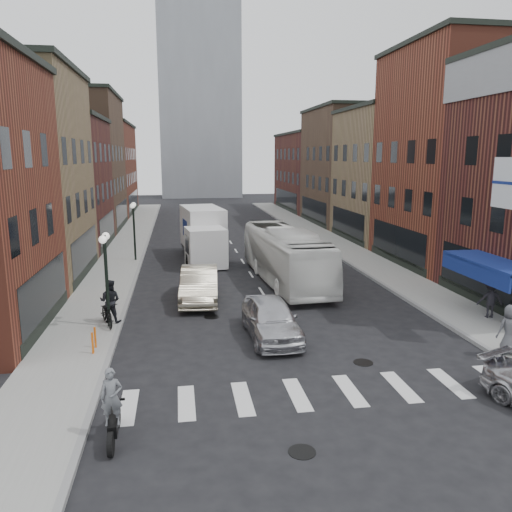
# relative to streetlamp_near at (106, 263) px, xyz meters

# --- Properties ---
(ground) EXTENTS (160.00, 160.00, 0.00)m
(ground) POSITION_rel_streetlamp_near_xyz_m (7.40, -4.00, -2.91)
(ground) COLOR black
(ground) RESTS_ON ground
(sidewalk_left) EXTENTS (3.00, 74.00, 0.15)m
(sidewalk_left) POSITION_rel_streetlamp_near_xyz_m (-1.10, 18.00, -2.84)
(sidewalk_left) COLOR gray
(sidewalk_left) RESTS_ON ground
(sidewalk_right) EXTENTS (3.00, 74.00, 0.15)m
(sidewalk_right) POSITION_rel_streetlamp_near_xyz_m (15.90, 18.00, -2.84)
(sidewalk_right) COLOR gray
(sidewalk_right) RESTS_ON ground
(curb_left) EXTENTS (0.20, 74.00, 0.16)m
(curb_left) POSITION_rel_streetlamp_near_xyz_m (0.40, 18.00, -2.91)
(curb_left) COLOR gray
(curb_left) RESTS_ON ground
(curb_right) EXTENTS (0.20, 74.00, 0.16)m
(curb_right) POSITION_rel_streetlamp_near_xyz_m (14.40, 18.00, -2.91)
(curb_right) COLOR gray
(curb_right) RESTS_ON ground
(crosswalk_stripes) EXTENTS (12.00, 2.20, 0.01)m
(crosswalk_stripes) POSITION_rel_streetlamp_near_xyz_m (7.40, -7.00, -2.91)
(crosswalk_stripes) COLOR silver
(crosswalk_stripes) RESTS_ON ground
(bldg_left_mid_b) EXTENTS (10.30, 10.20, 10.30)m
(bldg_left_mid_b) POSITION_rel_streetlamp_near_xyz_m (-7.59, 20.00, 2.24)
(bldg_left_mid_b) COLOR #461A19
(bldg_left_mid_b) RESTS_ON ground
(bldg_left_far_a) EXTENTS (10.30, 12.20, 13.30)m
(bldg_left_far_a) POSITION_rel_streetlamp_near_xyz_m (-7.59, 31.00, 3.74)
(bldg_left_far_a) COLOR #513828
(bldg_left_far_a) RESTS_ON ground
(bldg_left_far_b) EXTENTS (10.30, 16.20, 11.30)m
(bldg_left_far_b) POSITION_rel_streetlamp_near_xyz_m (-7.59, 45.00, 2.74)
(bldg_left_far_b) COLOR maroon
(bldg_left_far_b) RESTS_ON ground
(bldg_right_mid_a) EXTENTS (10.30, 10.20, 14.30)m
(bldg_right_mid_a) POSITION_rel_streetlamp_near_xyz_m (22.40, 10.00, 4.24)
(bldg_right_mid_a) COLOR maroon
(bldg_right_mid_a) RESTS_ON ground
(bldg_right_mid_b) EXTENTS (10.30, 10.20, 11.30)m
(bldg_right_mid_b) POSITION_rel_streetlamp_near_xyz_m (22.39, 20.00, 2.74)
(bldg_right_mid_b) COLOR olive
(bldg_right_mid_b) RESTS_ON ground
(bldg_right_far_a) EXTENTS (10.30, 12.20, 12.30)m
(bldg_right_far_a) POSITION_rel_streetlamp_near_xyz_m (22.39, 31.00, 3.24)
(bldg_right_far_a) COLOR #513828
(bldg_right_far_a) RESTS_ON ground
(bldg_right_far_b) EXTENTS (10.30, 16.20, 10.30)m
(bldg_right_far_b) POSITION_rel_streetlamp_near_xyz_m (22.39, 45.00, 2.24)
(bldg_right_far_b) COLOR #461A19
(bldg_right_far_b) RESTS_ON ground
(awning_blue) EXTENTS (1.80, 5.00, 0.78)m
(awning_blue) POSITION_rel_streetlamp_near_xyz_m (16.33, -1.50, -0.28)
(awning_blue) COLOR navy
(awning_blue) RESTS_ON ground
(distant_tower) EXTENTS (14.00, 14.00, 50.00)m
(distant_tower) POSITION_rel_streetlamp_near_xyz_m (7.40, 74.00, 22.09)
(distant_tower) COLOR #9399A0
(distant_tower) RESTS_ON ground
(streetlamp_near) EXTENTS (0.32, 1.22, 4.11)m
(streetlamp_near) POSITION_rel_streetlamp_near_xyz_m (0.00, 0.00, 0.00)
(streetlamp_near) COLOR black
(streetlamp_near) RESTS_ON ground
(streetlamp_far) EXTENTS (0.32, 1.22, 4.11)m
(streetlamp_far) POSITION_rel_streetlamp_near_xyz_m (0.00, 14.00, 0.00)
(streetlamp_far) COLOR black
(streetlamp_far) RESTS_ON ground
(bike_rack) EXTENTS (0.08, 0.68, 0.80)m
(bike_rack) POSITION_rel_streetlamp_near_xyz_m (-0.20, -2.70, -2.36)
(bike_rack) COLOR #D8590C
(bike_rack) RESTS_ON sidewalk_left
(box_truck) EXTENTS (3.20, 8.55, 3.61)m
(box_truck) POSITION_rel_streetlamp_near_xyz_m (4.75, 14.12, -1.13)
(box_truck) COLOR white
(box_truck) RESTS_ON ground
(motorcycle_rider) EXTENTS (0.57, 1.98, 2.02)m
(motorcycle_rider) POSITION_rel_streetlamp_near_xyz_m (1.22, -8.78, -1.97)
(motorcycle_rider) COLOR black
(motorcycle_rider) RESTS_ON ground
(transit_bus) EXTENTS (3.32, 11.44, 3.15)m
(transit_bus) POSITION_rel_streetlamp_near_xyz_m (9.11, 6.90, -1.34)
(transit_bus) COLOR white
(transit_bus) RESTS_ON ground
(sedan_left_near) EXTENTS (2.07, 4.85, 1.63)m
(sedan_left_near) POSITION_rel_streetlamp_near_xyz_m (6.60, -2.02, -2.10)
(sedan_left_near) COLOR silver
(sedan_left_near) RESTS_ON ground
(sedan_left_far) EXTENTS (2.18, 5.35, 1.72)m
(sedan_left_far) POSITION_rel_streetlamp_near_xyz_m (3.98, 3.68, -2.05)
(sedan_left_far) COLOR beige
(sedan_left_far) RESTS_ON ground
(parked_bicycle) EXTENTS (1.26, 2.06, 1.02)m
(parked_bicycle) POSITION_rel_streetlamp_near_xyz_m (-0.10, 0.24, -2.25)
(parked_bicycle) COLOR black
(parked_bicycle) RESTS_ON sidewalk_left
(ped_left_solo) EXTENTS (1.02, 0.74, 1.89)m
(ped_left_solo) POSITION_rel_streetlamp_near_xyz_m (0.00, 0.55, -1.82)
(ped_left_solo) COLOR black
(ped_left_solo) RESTS_ON sidewalk_left
(ped_right_a) EXTENTS (1.20, 0.80, 1.71)m
(ped_right_a) POSITION_rel_streetlamp_near_xyz_m (16.66, -1.40, -1.91)
(ped_right_a) COLOR black
(ped_right_a) RESTS_ON sidewalk_right
(ped_right_c) EXTENTS (0.93, 0.63, 1.84)m
(ped_right_c) POSITION_rel_streetlamp_near_xyz_m (14.80, -5.35, -1.84)
(ped_right_c) COLOR #4E5055
(ped_right_c) RESTS_ON sidewalk_right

